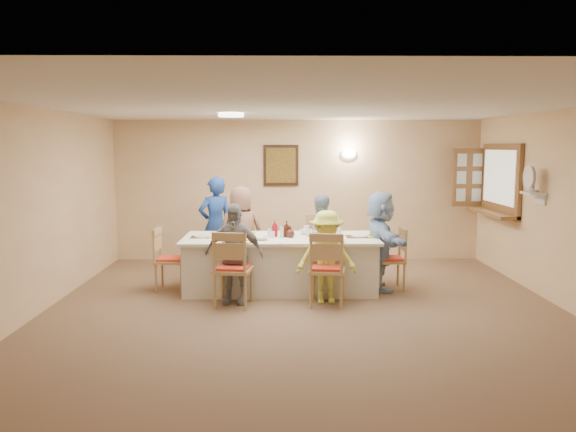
{
  "coord_description": "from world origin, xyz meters",
  "views": [
    {
      "loc": [
        -0.3,
        -6.5,
        2.03
      ],
      "look_at": [
        -0.2,
        1.4,
        1.05
      ],
      "focal_mm": 35.0,
      "sensor_mm": 36.0,
      "label": 1
    }
  ],
  "objects_px": {
    "desk_fan": "(532,182)",
    "chair_left_end": "(171,259)",
    "chair_front_right": "(327,268)",
    "diner_right_end": "(380,241)",
    "diner_back_left": "(241,233)",
    "chair_front_left": "(233,268)",
    "chair_right_end": "(389,259)",
    "diner_back_right": "(319,237)",
    "diner_front_right": "(326,257)",
    "dining_table": "(280,263)",
    "serving_hatch": "(501,180)",
    "condiment_ketchup": "(275,228)",
    "chair_back_left": "(242,245)",
    "chair_back_right": "(319,246)",
    "diner_front_left": "(234,253)",
    "caregiver": "(215,225)"
  },
  "relations": [
    {
      "from": "diner_back_right",
      "to": "chair_front_left",
      "type": "bearing_deg",
      "value": 40.57
    },
    {
      "from": "diner_front_left",
      "to": "chair_right_end",
      "type": "bearing_deg",
      "value": 27.82
    },
    {
      "from": "diner_back_left",
      "to": "diner_front_left",
      "type": "distance_m",
      "value": 1.36
    },
    {
      "from": "serving_hatch",
      "to": "chair_right_end",
      "type": "relative_size",
      "value": 1.68
    },
    {
      "from": "chair_front_left",
      "to": "chair_front_right",
      "type": "relative_size",
      "value": 1.02
    },
    {
      "from": "diner_back_left",
      "to": "diner_front_left",
      "type": "relative_size",
      "value": 1.1
    },
    {
      "from": "chair_back_left",
      "to": "chair_right_end",
      "type": "xyz_separation_m",
      "value": [
        2.15,
        -0.8,
        -0.05
      ]
    },
    {
      "from": "serving_hatch",
      "to": "chair_left_end",
      "type": "xyz_separation_m",
      "value": [
        -5.07,
        -1.07,
        -1.05
      ]
    },
    {
      "from": "chair_back_right",
      "to": "diner_right_end",
      "type": "xyz_separation_m",
      "value": [
        0.82,
        -0.8,
        0.22
      ]
    },
    {
      "from": "chair_back_left",
      "to": "chair_back_right",
      "type": "xyz_separation_m",
      "value": [
        1.2,
        0.0,
        -0.01
      ]
    },
    {
      "from": "chair_right_end",
      "to": "condiment_ketchup",
      "type": "bearing_deg",
      "value": -93.22
    },
    {
      "from": "chair_back_right",
      "to": "diner_right_end",
      "type": "distance_m",
      "value": 1.17
    },
    {
      "from": "chair_back_left",
      "to": "diner_back_left",
      "type": "height_order",
      "value": "diner_back_left"
    },
    {
      "from": "diner_front_left",
      "to": "chair_back_right",
      "type": "bearing_deg",
      "value": 61.23
    },
    {
      "from": "chair_front_right",
      "to": "diner_back_left",
      "type": "height_order",
      "value": "diner_back_left"
    },
    {
      "from": "chair_left_end",
      "to": "caregiver",
      "type": "bearing_deg",
      "value": -21.2
    },
    {
      "from": "diner_front_right",
      "to": "condiment_ketchup",
      "type": "bearing_deg",
      "value": 131.74
    },
    {
      "from": "desk_fan",
      "to": "dining_table",
      "type": "height_order",
      "value": "desk_fan"
    },
    {
      "from": "dining_table",
      "to": "diner_right_end",
      "type": "xyz_separation_m",
      "value": [
        1.42,
        0.0,
        0.32
      ]
    },
    {
      "from": "chair_back_left",
      "to": "caregiver",
      "type": "bearing_deg",
      "value": 138.27
    },
    {
      "from": "serving_hatch",
      "to": "diner_right_end",
      "type": "relative_size",
      "value": 1.07
    },
    {
      "from": "chair_back_left",
      "to": "diner_back_left",
      "type": "xyz_separation_m",
      "value": [
        0.0,
        -0.12,
        0.22
      ]
    },
    {
      "from": "chair_back_left",
      "to": "chair_back_right",
      "type": "height_order",
      "value": "chair_back_left"
    },
    {
      "from": "diner_back_left",
      "to": "desk_fan",
      "type": "bearing_deg",
      "value": 158.87
    },
    {
      "from": "diner_back_right",
      "to": "diner_front_right",
      "type": "relative_size",
      "value": 1.07
    },
    {
      "from": "chair_left_end",
      "to": "diner_back_right",
      "type": "height_order",
      "value": "diner_back_right"
    },
    {
      "from": "dining_table",
      "to": "diner_back_right",
      "type": "height_order",
      "value": "diner_back_right"
    },
    {
      "from": "chair_front_right",
      "to": "diner_right_end",
      "type": "bearing_deg",
      "value": -127.34
    },
    {
      "from": "desk_fan",
      "to": "serving_hatch",
      "type": "bearing_deg",
      "value": 85.34
    },
    {
      "from": "chair_front_right",
      "to": "diner_right_end",
      "type": "relative_size",
      "value": 0.69
    },
    {
      "from": "chair_front_left",
      "to": "chair_right_end",
      "type": "height_order",
      "value": "chair_front_left"
    },
    {
      "from": "chair_back_right",
      "to": "diner_back_right",
      "type": "bearing_deg",
      "value": -85.65
    },
    {
      "from": "serving_hatch",
      "to": "chair_right_end",
      "type": "height_order",
      "value": "serving_hatch"
    },
    {
      "from": "chair_right_end",
      "to": "diner_back_left",
      "type": "height_order",
      "value": "diner_back_left"
    },
    {
      "from": "chair_front_left",
      "to": "diner_front_left",
      "type": "bearing_deg",
      "value": -81.45
    },
    {
      "from": "chair_right_end",
      "to": "diner_right_end",
      "type": "xyz_separation_m",
      "value": [
        -0.13,
        0.0,
        0.26
      ]
    },
    {
      "from": "chair_front_right",
      "to": "diner_back_left",
      "type": "relative_size",
      "value": 0.68
    },
    {
      "from": "chair_back_right",
      "to": "diner_back_right",
      "type": "distance_m",
      "value": 0.2
    },
    {
      "from": "dining_table",
      "to": "chair_back_left",
      "type": "height_order",
      "value": "chair_back_left"
    },
    {
      "from": "diner_right_end",
      "to": "chair_right_end",
      "type": "bearing_deg",
      "value": -94.95
    },
    {
      "from": "desk_fan",
      "to": "chair_back_left",
      "type": "bearing_deg",
      "value": 164.92
    },
    {
      "from": "diner_back_right",
      "to": "desk_fan",
      "type": "bearing_deg",
      "value": 150.73
    },
    {
      "from": "desk_fan",
      "to": "chair_left_end",
      "type": "relative_size",
      "value": 0.33
    },
    {
      "from": "chair_back_left",
      "to": "chair_front_right",
      "type": "relative_size",
      "value": 1.02
    },
    {
      "from": "chair_right_end",
      "to": "chair_front_left",
      "type": "bearing_deg",
      "value": -71.68
    },
    {
      "from": "chair_back_right",
      "to": "chair_right_end",
      "type": "xyz_separation_m",
      "value": [
        0.95,
        -0.8,
        -0.04
      ]
    },
    {
      "from": "serving_hatch",
      "to": "chair_front_left",
      "type": "xyz_separation_m",
      "value": [
        -4.12,
        -1.87,
        -1.01
      ]
    },
    {
      "from": "dining_table",
      "to": "diner_right_end",
      "type": "relative_size",
      "value": 1.94
    },
    {
      "from": "serving_hatch",
      "to": "diner_back_right",
      "type": "bearing_deg",
      "value": -172.41
    },
    {
      "from": "dining_table",
      "to": "diner_front_left",
      "type": "xyz_separation_m",
      "value": [
        -0.6,
        -0.68,
        0.28
      ]
    }
  ]
}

